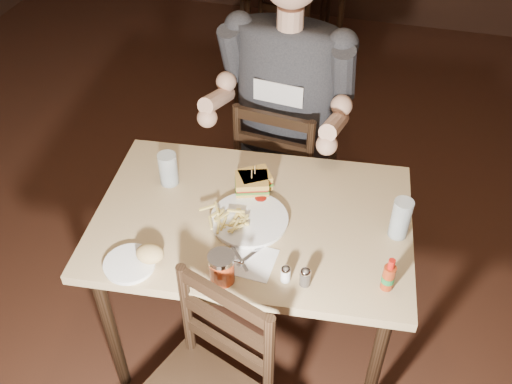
% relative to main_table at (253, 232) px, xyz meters
% --- Properties ---
extents(room_shell, '(7.00, 7.00, 7.00)m').
position_rel_main_table_xyz_m(room_shell, '(-0.11, -0.03, 0.71)').
color(room_shell, black).
rests_on(room_shell, ground).
extents(main_table, '(1.24, 0.89, 0.77)m').
position_rel_main_table_xyz_m(main_table, '(0.00, 0.00, 0.00)').
color(main_table, tan).
rests_on(main_table, ground).
extents(chair_far, '(0.47, 0.50, 0.91)m').
position_rel_main_table_xyz_m(chair_far, '(-0.02, 0.67, -0.23)').
color(chair_far, black).
rests_on(chair_far, ground).
extents(bg_chair_near, '(0.52, 0.55, 0.92)m').
position_rel_main_table_xyz_m(bg_chair_near, '(-0.40, 1.92, -0.23)').
color(bg_chair_near, black).
rests_on(bg_chair_near, ground).
extents(diner, '(0.66, 0.54, 1.06)m').
position_rel_main_table_xyz_m(diner, '(-0.03, 0.62, 0.31)').
color(diner, '#323438').
rests_on(diner, chair_far).
extents(dinner_plate, '(0.31, 0.31, 0.02)m').
position_rel_main_table_xyz_m(dinner_plate, '(-0.00, -0.03, 0.09)').
color(dinner_plate, white).
rests_on(dinner_plate, main_table).
extents(sandwich_left, '(0.15, 0.14, 0.10)m').
position_rel_main_table_xyz_m(sandwich_left, '(-0.04, 0.13, 0.15)').
color(sandwich_left, gold).
rests_on(sandwich_left, dinner_plate).
extents(sandwich_right, '(0.15, 0.14, 0.10)m').
position_rel_main_table_xyz_m(sandwich_right, '(-0.03, 0.16, 0.15)').
color(sandwich_right, gold).
rests_on(sandwich_right, dinner_plate).
extents(fries_pile, '(0.25, 0.18, 0.04)m').
position_rel_main_table_xyz_m(fries_pile, '(-0.08, -0.07, 0.12)').
color(fries_pile, '#DCC45D').
rests_on(fries_pile, dinner_plate).
extents(ketchup_dollop, '(0.05, 0.05, 0.01)m').
position_rel_main_table_xyz_m(ketchup_dollop, '(0.01, 0.09, 0.11)').
color(ketchup_dollop, maroon).
rests_on(ketchup_dollop, dinner_plate).
extents(glass_left, '(0.08, 0.08, 0.14)m').
position_rel_main_table_xyz_m(glass_left, '(-0.37, 0.10, 0.15)').
color(glass_left, silver).
rests_on(glass_left, main_table).
extents(glass_right, '(0.08, 0.08, 0.16)m').
position_rel_main_table_xyz_m(glass_right, '(0.53, 0.05, 0.16)').
color(glass_right, silver).
rests_on(glass_right, main_table).
extents(hot_sauce, '(0.04, 0.04, 0.13)m').
position_rel_main_table_xyz_m(hot_sauce, '(0.51, -0.21, 0.15)').
color(hot_sauce, maroon).
rests_on(hot_sauce, main_table).
extents(salt_shaker, '(0.04, 0.04, 0.06)m').
position_rel_main_table_xyz_m(salt_shaker, '(0.19, -0.26, 0.11)').
color(salt_shaker, white).
rests_on(salt_shaker, main_table).
extents(pepper_shaker, '(0.04, 0.04, 0.07)m').
position_rel_main_table_xyz_m(pepper_shaker, '(0.25, -0.26, 0.12)').
color(pepper_shaker, '#38332D').
rests_on(pepper_shaker, main_table).
extents(syrup_dispenser, '(0.10, 0.10, 0.11)m').
position_rel_main_table_xyz_m(syrup_dispenser, '(-0.02, -0.32, 0.14)').
color(syrup_dispenser, maroon).
rests_on(syrup_dispenser, main_table).
extents(napkin, '(0.18, 0.17, 0.00)m').
position_rel_main_table_xyz_m(napkin, '(0.05, -0.21, 0.09)').
color(napkin, white).
rests_on(napkin, main_table).
extents(knife, '(0.13, 0.15, 0.00)m').
position_rel_main_table_xyz_m(knife, '(-0.01, -0.19, 0.09)').
color(knife, silver).
rests_on(knife, napkin).
extents(fork, '(0.09, 0.16, 0.01)m').
position_rel_main_table_xyz_m(fork, '(0.06, -0.18, 0.09)').
color(fork, silver).
rests_on(fork, napkin).
extents(side_plate, '(0.19, 0.19, 0.01)m').
position_rel_main_table_xyz_m(side_plate, '(-0.34, -0.34, 0.09)').
color(side_plate, white).
rests_on(side_plate, main_table).
extents(bread_roll, '(0.11, 0.09, 0.06)m').
position_rel_main_table_xyz_m(bread_roll, '(-0.28, -0.31, 0.13)').
color(bread_roll, tan).
rests_on(bread_roll, side_plate).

